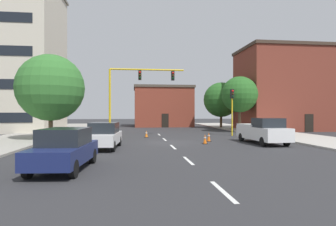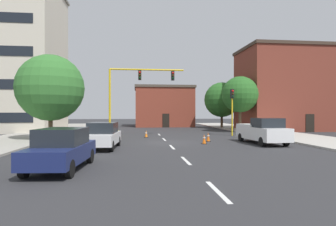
{
  "view_description": "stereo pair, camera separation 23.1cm",
  "coord_description": "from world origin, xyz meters",
  "px_view_note": "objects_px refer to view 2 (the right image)",
  "views": [
    {
      "loc": [
        -2.7,
        -22.34,
        2.42
      ],
      "look_at": [
        0.89,
        7.25,
        2.34
      ],
      "focal_mm": 30.11,
      "sensor_mm": 36.0,
      "label": 1
    },
    {
      "loc": [
        -2.47,
        -22.36,
        2.42
      ],
      "look_at": [
        0.89,
        7.25,
        2.34
      ],
      "focal_mm": 30.11,
      "sensor_mm": 36.0,
      "label": 2
    }
  ],
  "objects_px": {
    "traffic_cone_roadside_a": "(146,134)",
    "traffic_cone_roadside_c": "(204,139)",
    "sedan_white_near_left": "(103,135)",
    "tree_right_far": "(222,100)",
    "tree_left_near": "(50,88)",
    "pickup_truck_white": "(262,131)",
    "traffic_signal_gantry": "(120,114)",
    "traffic_light_pole_right": "(232,101)",
    "tree_right_mid": "(240,94)",
    "traffic_cone_roadside_b": "(208,137)",
    "sedan_navy_mid_left": "(62,149)"
  },
  "relations": [
    {
      "from": "sedan_white_near_left",
      "to": "traffic_cone_roadside_a",
      "type": "relative_size",
      "value": 6.89
    },
    {
      "from": "sedan_navy_mid_left",
      "to": "traffic_signal_gantry",
      "type": "bearing_deg",
      "value": 84.64
    },
    {
      "from": "pickup_truck_white",
      "to": "traffic_cone_roadside_b",
      "type": "height_order",
      "value": "pickup_truck_white"
    },
    {
      "from": "traffic_cone_roadside_c",
      "to": "sedan_white_near_left",
      "type": "bearing_deg",
      "value": -165.63
    },
    {
      "from": "sedan_white_near_left",
      "to": "traffic_cone_roadside_b",
      "type": "height_order",
      "value": "sedan_white_near_left"
    },
    {
      "from": "traffic_cone_roadside_a",
      "to": "pickup_truck_white",
      "type": "bearing_deg",
      "value": -36.74
    },
    {
      "from": "traffic_signal_gantry",
      "to": "sedan_white_near_left",
      "type": "relative_size",
      "value": 1.81
    },
    {
      "from": "traffic_signal_gantry",
      "to": "tree_left_near",
      "type": "relative_size",
      "value": 1.14
    },
    {
      "from": "traffic_signal_gantry",
      "to": "traffic_cone_roadside_c",
      "type": "xyz_separation_m",
      "value": [
        6.74,
        -7.7,
        -1.83
      ]
    },
    {
      "from": "tree_right_far",
      "to": "traffic_cone_roadside_c",
      "type": "relative_size",
      "value": 9.23
    },
    {
      "from": "sedan_white_near_left",
      "to": "traffic_cone_roadside_c",
      "type": "distance_m",
      "value": 7.61
    },
    {
      "from": "traffic_cone_roadside_b",
      "to": "traffic_cone_roadside_c",
      "type": "xyz_separation_m",
      "value": [
        -0.75,
        -1.68,
        -0.0
      ]
    },
    {
      "from": "tree_right_far",
      "to": "tree_right_mid",
      "type": "relative_size",
      "value": 1.02
    },
    {
      "from": "pickup_truck_white",
      "to": "sedan_white_near_left",
      "type": "relative_size",
      "value": 1.18
    },
    {
      "from": "sedan_white_near_left",
      "to": "traffic_cone_roadside_c",
      "type": "height_order",
      "value": "sedan_white_near_left"
    },
    {
      "from": "tree_right_mid",
      "to": "traffic_cone_roadside_c",
      "type": "bearing_deg",
      "value": -121.57
    },
    {
      "from": "tree_left_near",
      "to": "pickup_truck_white",
      "type": "height_order",
      "value": "tree_left_near"
    },
    {
      "from": "traffic_light_pole_right",
      "to": "sedan_navy_mid_left",
      "type": "distance_m",
      "value": 20.46
    },
    {
      "from": "pickup_truck_white",
      "to": "traffic_cone_roadside_c",
      "type": "relative_size",
      "value": 7.28
    },
    {
      "from": "tree_right_mid",
      "to": "sedan_white_near_left",
      "type": "height_order",
      "value": "tree_right_mid"
    },
    {
      "from": "tree_right_far",
      "to": "tree_right_mid",
      "type": "xyz_separation_m",
      "value": [
        -0.26,
        -8.17,
        0.28
      ]
    },
    {
      "from": "traffic_signal_gantry",
      "to": "tree_right_mid",
      "type": "relative_size",
      "value": 1.23
    },
    {
      "from": "traffic_light_pole_right",
      "to": "tree_left_near",
      "type": "height_order",
      "value": "tree_left_near"
    },
    {
      "from": "tree_left_near",
      "to": "traffic_signal_gantry",
      "type": "bearing_deg",
      "value": 32.59
    },
    {
      "from": "traffic_signal_gantry",
      "to": "tree_left_near",
      "type": "distance_m",
      "value": 7.14
    },
    {
      "from": "tree_right_far",
      "to": "tree_left_near",
      "type": "relative_size",
      "value": 0.95
    },
    {
      "from": "sedan_white_near_left",
      "to": "sedan_navy_mid_left",
      "type": "xyz_separation_m",
      "value": [
        -0.92,
        -6.79,
        0.0
      ]
    },
    {
      "from": "sedan_white_near_left",
      "to": "sedan_navy_mid_left",
      "type": "height_order",
      "value": "same"
    },
    {
      "from": "traffic_light_pole_right",
      "to": "tree_right_mid",
      "type": "height_order",
      "value": "tree_right_mid"
    },
    {
      "from": "traffic_signal_gantry",
      "to": "traffic_light_pole_right",
      "type": "relative_size",
      "value": 1.75
    },
    {
      "from": "pickup_truck_white",
      "to": "sedan_navy_mid_left",
      "type": "height_order",
      "value": "pickup_truck_white"
    },
    {
      "from": "sedan_white_near_left",
      "to": "traffic_cone_roadside_a",
      "type": "bearing_deg",
      "value": 68.5
    },
    {
      "from": "tree_right_mid",
      "to": "pickup_truck_white",
      "type": "relative_size",
      "value": 1.24
    },
    {
      "from": "traffic_signal_gantry",
      "to": "tree_right_far",
      "type": "relative_size",
      "value": 1.21
    },
    {
      "from": "traffic_signal_gantry",
      "to": "traffic_cone_roadside_b",
      "type": "distance_m",
      "value": 9.79
    },
    {
      "from": "traffic_cone_roadside_a",
      "to": "traffic_cone_roadside_c",
      "type": "height_order",
      "value": "traffic_cone_roadside_c"
    },
    {
      "from": "traffic_signal_gantry",
      "to": "traffic_cone_roadside_c",
      "type": "relative_size",
      "value": 11.16
    },
    {
      "from": "pickup_truck_white",
      "to": "sedan_navy_mid_left",
      "type": "distance_m",
      "value": 15.25
    },
    {
      "from": "tree_right_mid",
      "to": "sedan_white_near_left",
      "type": "xyz_separation_m",
      "value": [
        -14.79,
        -13.99,
        -3.7
      ]
    },
    {
      "from": "sedan_white_near_left",
      "to": "traffic_cone_roadside_c",
      "type": "bearing_deg",
      "value": 14.37
    },
    {
      "from": "tree_right_mid",
      "to": "traffic_cone_roadside_c",
      "type": "height_order",
      "value": "tree_right_mid"
    },
    {
      "from": "sedan_navy_mid_left",
      "to": "traffic_cone_roadside_c",
      "type": "xyz_separation_m",
      "value": [
        8.28,
        8.68,
        -0.52
      ]
    },
    {
      "from": "tree_right_far",
      "to": "sedan_navy_mid_left",
      "type": "bearing_deg",
      "value": -118.89
    },
    {
      "from": "sedan_navy_mid_left",
      "to": "traffic_cone_roadside_a",
      "type": "xyz_separation_m",
      "value": [
        4.09,
        14.83,
        -0.56
      ]
    },
    {
      "from": "tree_left_near",
      "to": "tree_right_mid",
      "type": "bearing_deg",
      "value": 22.04
    },
    {
      "from": "tree_right_mid",
      "to": "tree_left_near",
      "type": "bearing_deg",
      "value": -157.96
    },
    {
      "from": "tree_right_mid",
      "to": "traffic_cone_roadside_a",
      "type": "height_order",
      "value": "tree_right_mid"
    },
    {
      "from": "tree_right_mid",
      "to": "traffic_light_pole_right",
      "type": "bearing_deg",
      "value": -118.44
    },
    {
      "from": "tree_left_near",
      "to": "traffic_cone_roadside_c",
      "type": "distance_m",
      "value": 13.72
    },
    {
      "from": "traffic_cone_roadside_c",
      "to": "sedan_navy_mid_left",
      "type": "bearing_deg",
      "value": -133.65
    }
  ]
}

